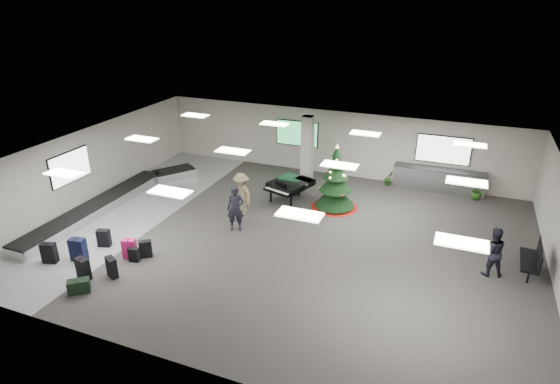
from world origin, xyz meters
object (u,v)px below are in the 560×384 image
at_px(service_counter, 439,180).
at_px(bench, 534,258).
at_px(traveler_a, 236,209).
at_px(pink_suitcase, 129,249).
at_px(grand_piano, 289,185).
at_px(christmas_tree, 335,186).
at_px(traveler_b, 241,194).
at_px(traveler_bench, 492,252).
at_px(baggage_carousel, 113,200).
at_px(potted_plant_right, 477,190).
at_px(potted_plant_left, 389,178).

height_order(service_counter, bench, service_counter).
xyz_separation_m(service_counter, traveler_a, (-6.91, -6.80, 0.35)).
distance_m(pink_suitcase, grand_piano, 7.35).
height_order(christmas_tree, grand_piano, christmas_tree).
bearing_deg(grand_piano, traveler_b, -107.70).
bearing_deg(traveler_b, service_counter, 65.63).
xyz_separation_m(christmas_tree, bench, (7.34, -2.50, -0.40)).
relative_size(service_counter, pink_suitcase, 5.56).
bearing_deg(traveler_bench, christmas_tree, -44.42).
height_order(grand_piano, traveler_a, traveler_a).
height_order(service_counter, traveler_b, traveler_b).
xyz_separation_m(christmas_tree, traveler_a, (-2.97, -3.36, -0.07)).
distance_m(baggage_carousel, traveler_a, 5.97).
height_order(traveler_b, potted_plant_right, traveler_b).
height_order(baggage_carousel, traveler_a, traveler_a).
xyz_separation_m(bench, traveler_bench, (-1.29, -0.57, 0.27)).
relative_size(service_counter, traveler_bench, 2.39).
distance_m(christmas_tree, traveler_a, 4.49).
height_order(bench, traveler_bench, traveler_bench).
height_order(pink_suitcase, traveler_b, traveler_b).
height_order(traveler_a, traveler_bench, traveler_a).
bearing_deg(pink_suitcase, traveler_b, 46.14).
height_order(pink_suitcase, traveler_a, traveler_a).
relative_size(grand_piano, potted_plant_left, 2.97).
bearing_deg(potted_plant_right, grand_piano, -157.26).
relative_size(grand_piano, traveler_a, 1.21).
height_order(pink_suitcase, potted_plant_left, potted_plant_left).
height_order(baggage_carousel, traveler_b, traveler_b).
xyz_separation_m(service_counter, traveler_bench, (2.11, -6.51, 0.30)).
xyz_separation_m(grand_piano, traveler_bench, (8.08, -3.00, 0.10)).
height_order(baggage_carousel, potted_plant_right, potted_plant_right).
bearing_deg(traveler_b, bench, 26.31).
distance_m(traveler_a, traveler_b, 1.41).
relative_size(pink_suitcase, traveler_a, 0.41).
xyz_separation_m(baggage_carousel, service_counter, (12.84, 6.73, 0.33)).
relative_size(grand_piano, traveler_b, 1.22).
relative_size(traveler_bench, potted_plant_right, 1.94).
distance_m(grand_piano, traveler_bench, 8.62).
bearing_deg(pink_suitcase, baggage_carousel, 117.14).
xyz_separation_m(pink_suitcase, potted_plant_right, (11.05, 9.69, 0.08)).
bearing_deg(pink_suitcase, traveler_a, 32.90).
bearing_deg(traveler_b, christmas_tree, 59.72).
distance_m(traveler_b, potted_plant_left, 7.37).
xyz_separation_m(christmas_tree, grand_piano, (-2.03, -0.08, -0.22)).
bearing_deg(pink_suitcase, service_counter, 27.50).
relative_size(baggage_carousel, traveler_bench, 5.74).
bearing_deg(christmas_tree, traveler_bench, -26.93).
xyz_separation_m(bench, potted_plant_right, (-1.75, 5.62, -0.14)).
distance_m(grand_piano, traveler_b, 2.37).
bearing_deg(traveler_bench, pink_suitcase, -0.59).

